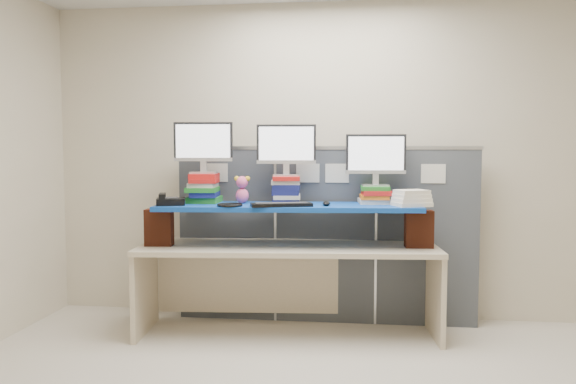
# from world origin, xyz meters

# --- Properties ---
(room) EXTENTS (5.00, 4.00, 2.80)m
(room) POSITION_xyz_m (0.00, 0.00, 1.40)
(room) COLOR beige
(room) RESTS_ON ground
(cubicle_partition) EXTENTS (2.60, 0.06, 1.53)m
(cubicle_partition) POSITION_xyz_m (-0.00, 1.78, 0.77)
(cubicle_partition) COLOR #40444B
(cubicle_partition) RESTS_ON ground
(desk) EXTENTS (2.44, 0.88, 0.73)m
(desk) POSITION_xyz_m (-0.28, 1.41, 0.58)
(desk) COLOR beige
(desk) RESTS_ON ground
(brick_pier_left) EXTENTS (0.22, 0.13, 0.29)m
(brick_pier_left) POSITION_xyz_m (-1.31, 1.28, 0.88)
(brick_pier_left) COLOR maroon
(brick_pier_left) RESTS_ON desk
(brick_pier_right) EXTENTS (0.22, 0.13, 0.29)m
(brick_pier_right) POSITION_xyz_m (0.76, 1.44, 0.88)
(brick_pier_right) COLOR maroon
(brick_pier_right) RESTS_ON desk
(blue_board) EXTENTS (2.13, 0.69, 0.04)m
(blue_board) POSITION_xyz_m (-0.28, 1.41, 1.04)
(blue_board) COLOR navy
(blue_board) RESTS_ON brick_pier_left
(book_stack_left) EXTENTS (0.28, 0.34, 0.24)m
(book_stack_left) POSITION_xyz_m (-0.99, 1.48, 1.18)
(book_stack_left) COLOR #207924
(book_stack_left) RESTS_ON blue_board
(book_stack_center) EXTENTS (0.26, 0.33, 0.22)m
(book_stack_center) POSITION_xyz_m (-0.31, 1.53, 1.17)
(book_stack_center) COLOR navy
(book_stack_center) RESTS_ON blue_board
(book_stack_right) EXTENTS (0.27, 0.31, 0.14)m
(book_stack_right) POSITION_xyz_m (0.41, 1.59, 1.13)
(book_stack_right) COLOR silver
(book_stack_right) RESTS_ON blue_board
(monitor_left) EXTENTS (0.49, 0.15, 0.42)m
(monitor_left) POSITION_xyz_m (-0.99, 1.48, 1.54)
(monitor_left) COLOR #B7B8BD
(monitor_left) RESTS_ON book_stack_left
(monitor_center) EXTENTS (0.49, 0.15, 0.42)m
(monitor_center) POSITION_xyz_m (-0.31, 1.53, 1.52)
(monitor_center) COLOR #B7B8BD
(monitor_center) RESTS_ON book_stack_center
(monitor_right) EXTENTS (0.49, 0.15, 0.42)m
(monitor_right) POSITION_xyz_m (0.42, 1.59, 1.44)
(monitor_right) COLOR #B7B8BD
(monitor_right) RESTS_ON book_stack_right
(keyboard) EXTENTS (0.50, 0.28, 0.03)m
(keyboard) POSITION_xyz_m (-0.31, 1.25, 1.08)
(keyboard) COLOR black
(keyboard) RESTS_ON blue_board
(mouse) EXTENTS (0.08, 0.12, 0.03)m
(mouse) POSITION_xyz_m (0.03, 1.34, 1.08)
(mouse) COLOR black
(mouse) RESTS_ON blue_board
(desk_phone) EXTENTS (0.27, 0.25, 0.09)m
(desk_phone) POSITION_xyz_m (-1.20, 1.25, 1.10)
(desk_phone) COLOR black
(desk_phone) RESTS_ON blue_board
(headset) EXTENTS (0.24, 0.24, 0.02)m
(headset) POSITION_xyz_m (-0.71, 1.21, 1.07)
(headset) COLOR black
(headset) RESTS_ON blue_board
(plush_toy) EXTENTS (0.13, 0.10, 0.22)m
(plush_toy) POSITION_xyz_m (-0.67, 1.48, 1.18)
(plush_toy) COLOR #F25C8F
(plush_toy) RESTS_ON blue_board
(binder_stack) EXTENTS (0.32, 0.30, 0.13)m
(binder_stack) POSITION_xyz_m (0.69, 1.40, 1.12)
(binder_stack) COLOR white
(binder_stack) RESTS_ON blue_board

